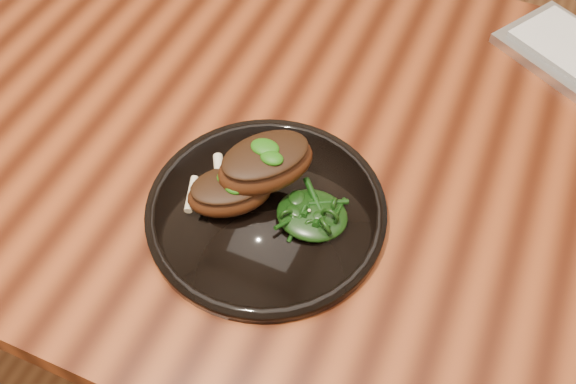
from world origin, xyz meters
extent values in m
plane|color=#563018|center=(0.00, 0.00, 0.00)|extent=(4.00, 4.00, 0.00)
cube|color=#361206|center=(0.00, 0.00, 0.73)|extent=(1.60, 0.80, 0.04)
cylinder|color=#34150B|center=(-0.74, 0.34, 0.35)|extent=(0.06, 0.06, 0.71)
cylinder|color=black|center=(-0.01, -0.14, 0.76)|extent=(0.29, 0.29, 0.02)
torus|color=black|center=(-0.01, -0.14, 0.76)|extent=(0.28, 0.28, 0.01)
cylinder|color=black|center=(-0.01, -0.14, 0.76)|extent=(0.19, 0.19, 0.00)
ellipsoid|color=#3F1D0C|center=(-0.05, -0.15, 0.79)|extent=(0.12, 0.11, 0.04)
ellipsoid|color=black|center=(-0.05, -0.15, 0.80)|extent=(0.11, 0.10, 0.01)
cylinder|color=beige|center=(-0.09, -0.17, 0.78)|extent=(0.02, 0.05, 0.01)
ellipsoid|color=#0E4107|center=(-0.05, -0.15, 0.81)|extent=(0.03, 0.02, 0.01)
ellipsoid|color=#3F1D0C|center=(-0.02, -0.11, 0.81)|extent=(0.13, 0.14, 0.05)
ellipsoid|color=black|center=(-0.02, -0.11, 0.83)|extent=(0.12, 0.12, 0.01)
cylinder|color=beige|center=(-0.06, -0.14, 0.80)|extent=(0.04, 0.06, 0.01)
ellipsoid|color=#0E4107|center=(-0.02, -0.11, 0.83)|extent=(0.03, 0.03, 0.01)
ellipsoid|color=#0E4107|center=(-0.04, -0.08, 0.77)|extent=(0.07, 0.05, 0.00)
ellipsoid|color=black|center=(0.05, -0.14, 0.78)|extent=(0.08, 0.07, 0.02)
camera|label=1|loc=(0.19, -0.54, 1.38)|focal=40.00mm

